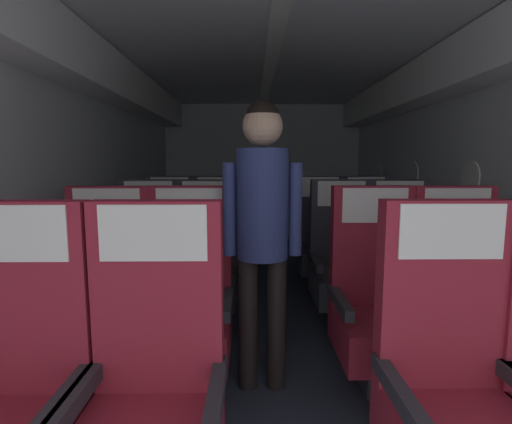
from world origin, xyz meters
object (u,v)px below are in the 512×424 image
Objects in this scene: seat_c_left_window at (148,266)px; seat_c_right_window at (342,266)px; seat_b_right_window at (376,305)px; seat_d_right_window at (321,243)px; seat_a_left_window at (9,401)px; seat_b_left_window at (106,307)px; seat_b_left_aisle at (189,306)px; flight_attendant at (262,216)px; seat_d_left_window at (169,244)px; seat_c_right_aisle at (401,265)px; seat_d_right_aisle at (367,243)px; seat_a_right_window at (455,394)px; seat_b_right_aisle at (459,306)px; seat_a_left_aisle at (152,399)px; seat_d_left_aisle at (216,244)px; seat_c_left_aisle at (206,266)px.

seat_c_right_window is at bearing -0.18° from seat_c_left_window.
seat_d_right_window is at bearing 90.26° from seat_b_right_window.
seat_a_left_window and seat_b_left_window have the same top height.
seat_b_left_aisle is at bearing 61.53° from seat_a_left_window.
seat_b_left_window is 2.31m from seat_d_right_window.
flight_attendant is at bearing -178.34° from seat_b_right_window.
seat_c_right_window is at bearing 38.47° from seat_b_left_aisle.
seat_d_left_window is (-0.00, 1.71, 0.00)m from seat_b_left_window.
seat_d_right_window is at bearing 48.63° from seat_b_left_window.
seat_c_right_aisle is 0.87m from seat_d_right_aisle.
seat_b_right_aisle is (0.47, 0.84, 0.00)m from seat_a_right_window.
seat_c_left_window is at bearing 156.42° from seat_b_right_aisle.
seat_a_left_aisle is 0.71× the size of flight_attendant.
seat_c_right_window is 0.99m from seat_d_right_aisle.
seat_b_left_window is at bearing -179.76° from seat_b_right_window.
seat_d_left_aisle is at bearing 112.71° from seat_a_right_window.
seat_b_right_window is 1.00× the size of seat_c_right_aisle.
seat_a_left_window is at bearing -90.34° from seat_b_left_window.
seat_c_left_window is at bearing 89.60° from seat_a_left_window.
seat_a_left_window is at bearing -179.23° from seat_a_right_window.
seat_a_left_aisle and seat_b_right_aisle have the same top height.
seat_a_right_window is 1.00× the size of seat_d_right_aisle.
seat_b_left_aisle is (0.47, 0.01, 0.00)m from seat_b_left_window.
seat_a_left_aisle is at bearing -112.01° from seat_d_right_window.
seat_b_left_aisle is 0.67m from flight_attendant.
seat_d_left_aisle is at bearing 90.22° from seat_a_left_aisle.
seat_d_left_window is at bearing 118.05° from flight_attendant.
seat_d_right_aisle is at bearing 23.58° from seat_c_left_window.
seat_a_left_window is 1.77m from seat_b_right_window.
seat_c_left_aisle is 1.09m from flight_attendant.
seat_b_left_aisle is at bearing 177.91° from flight_attendant.
seat_d_left_aisle is at bearing -179.13° from seat_d_right_aisle.
seat_a_left_window is 2.19m from seat_b_right_aisle.
seat_a_left_window and seat_c_left_aisle have the same top height.
seat_a_left_aisle is at bearing -89.64° from seat_c_left_aisle.
seat_b_left_aisle is 1.00× the size of seat_d_right_aisle.
seat_b_left_window is 0.71× the size of flight_attendant.
seat_b_left_aisle is 2.02m from seat_d_right_window.
seat_c_left_aisle and seat_c_right_aisle have the same top height.
seat_a_right_window is 1.00× the size of seat_b_right_aisle.
seat_b_left_window is (-0.48, 0.86, 0.00)m from seat_a_left_aisle.
seat_b_right_window is at bearing 29.43° from seat_a_left_window.
seat_c_left_aisle and seat_d_right_aisle have the same top height.
seat_c_left_window is 0.71× the size of flight_attendant.
seat_b_right_window is at bearing -0.13° from seat_b_left_aisle.
seat_b_right_window is 1.75m from seat_c_left_window.
seat_c_left_window is at bearing 179.82° from seat_c_right_window.
flight_attendant is at bearing -179.64° from seat_b_right_aisle.
seat_b_right_aisle and seat_c_left_aisle have the same top height.
seat_c_right_aisle is at bearing 89.88° from seat_b_right_aisle.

